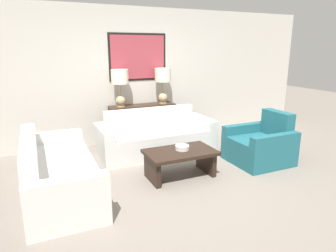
{
  "coord_description": "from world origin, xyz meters",
  "views": [
    {
      "loc": [
        -1.95,
        -3.4,
        1.88
      ],
      "look_at": [
        -0.02,
        0.88,
        0.65
      ],
      "focal_mm": 32.0,
      "sensor_mm": 36.0,
      "label": 1
    }
  ],
  "objects_px": {
    "console_table": "(143,124)",
    "couch_by_back_wall": "(156,138)",
    "table_lamp_left": "(120,82)",
    "couch_by_side": "(57,173)",
    "table_lamp_right": "(163,80)",
    "armchair_near_back_wall": "(261,146)",
    "coffee_table": "(180,158)",
    "decorative_bowl": "(182,148)"
  },
  "relations": [
    {
      "from": "table_lamp_left",
      "to": "table_lamp_right",
      "type": "height_order",
      "value": "same"
    },
    {
      "from": "console_table",
      "to": "table_lamp_left",
      "type": "relative_size",
      "value": 1.85
    },
    {
      "from": "decorative_bowl",
      "to": "table_lamp_right",
      "type": "bearing_deg",
      "value": 75.48
    },
    {
      "from": "table_lamp_right",
      "to": "couch_by_side",
      "type": "relative_size",
      "value": 0.34
    },
    {
      "from": "table_lamp_left",
      "to": "armchair_near_back_wall",
      "type": "height_order",
      "value": "table_lamp_left"
    },
    {
      "from": "console_table",
      "to": "couch_by_back_wall",
      "type": "distance_m",
      "value": 0.7
    },
    {
      "from": "table_lamp_left",
      "to": "couch_by_back_wall",
      "type": "distance_m",
      "value": 1.28
    },
    {
      "from": "coffee_table",
      "to": "decorative_bowl",
      "type": "distance_m",
      "value": 0.16
    },
    {
      "from": "table_lamp_left",
      "to": "decorative_bowl",
      "type": "height_order",
      "value": "table_lamp_left"
    },
    {
      "from": "decorative_bowl",
      "to": "armchair_near_back_wall",
      "type": "distance_m",
      "value": 1.47
    },
    {
      "from": "console_table",
      "to": "decorative_bowl",
      "type": "bearing_deg",
      "value": -90.76
    },
    {
      "from": "console_table",
      "to": "coffee_table",
      "type": "relative_size",
      "value": 1.28
    },
    {
      "from": "table_lamp_left",
      "to": "table_lamp_right",
      "type": "relative_size",
      "value": 1.0
    },
    {
      "from": "table_lamp_right",
      "to": "console_table",
      "type": "bearing_deg",
      "value": 180.0
    },
    {
      "from": "console_table",
      "to": "decorative_bowl",
      "type": "distance_m",
      "value": 1.8
    },
    {
      "from": "table_lamp_left",
      "to": "coffee_table",
      "type": "xyz_separation_m",
      "value": [
        0.37,
        -1.83,
        -0.97
      ]
    },
    {
      "from": "table_lamp_left",
      "to": "armchair_near_back_wall",
      "type": "relative_size",
      "value": 0.78
    },
    {
      "from": "console_table",
      "to": "armchair_near_back_wall",
      "type": "xyz_separation_m",
      "value": [
        1.44,
        -1.84,
        -0.1
      ]
    },
    {
      "from": "table_lamp_left",
      "to": "coffee_table",
      "type": "height_order",
      "value": "table_lamp_left"
    },
    {
      "from": "couch_by_back_wall",
      "to": "armchair_near_back_wall",
      "type": "xyz_separation_m",
      "value": [
        1.44,
        -1.15,
        0.01
      ]
    },
    {
      "from": "table_lamp_right",
      "to": "armchair_near_back_wall",
      "type": "distance_m",
      "value": 2.31
    },
    {
      "from": "table_lamp_right",
      "to": "armchair_near_back_wall",
      "type": "height_order",
      "value": "table_lamp_right"
    },
    {
      "from": "couch_by_back_wall",
      "to": "couch_by_side",
      "type": "xyz_separation_m",
      "value": [
        -1.78,
        -0.94,
        0.0
      ]
    },
    {
      "from": "table_lamp_left",
      "to": "table_lamp_right",
      "type": "bearing_deg",
      "value": 0.0
    },
    {
      "from": "couch_by_back_wall",
      "to": "table_lamp_right",
      "type": "bearing_deg",
      "value": 57.46
    },
    {
      "from": "decorative_bowl",
      "to": "coffee_table",
      "type": "bearing_deg",
      "value": -148.99
    },
    {
      "from": "console_table",
      "to": "table_lamp_left",
      "type": "height_order",
      "value": "table_lamp_left"
    },
    {
      "from": "coffee_table",
      "to": "decorative_bowl",
      "type": "height_order",
      "value": "decorative_bowl"
    },
    {
      "from": "couch_by_side",
      "to": "coffee_table",
      "type": "xyz_separation_m",
      "value": [
        1.71,
        -0.2,
        0.02
      ]
    },
    {
      "from": "table_lamp_left",
      "to": "couch_by_side",
      "type": "bearing_deg",
      "value": -129.39
    },
    {
      "from": "coffee_table",
      "to": "armchair_near_back_wall",
      "type": "height_order",
      "value": "armchair_near_back_wall"
    },
    {
      "from": "console_table",
      "to": "table_lamp_right",
      "type": "bearing_deg",
      "value": 0.0
    },
    {
      "from": "couch_by_side",
      "to": "decorative_bowl",
      "type": "distance_m",
      "value": 1.77
    },
    {
      "from": "console_table",
      "to": "coffee_table",
      "type": "height_order",
      "value": "console_table"
    },
    {
      "from": "couch_by_side",
      "to": "decorative_bowl",
      "type": "xyz_separation_m",
      "value": [
        1.76,
        -0.17,
        0.17
      ]
    },
    {
      "from": "decorative_bowl",
      "to": "armchair_near_back_wall",
      "type": "bearing_deg",
      "value": -1.57
    },
    {
      "from": "console_table",
      "to": "table_lamp_left",
      "type": "distance_m",
      "value": 0.98
    },
    {
      "from": "coffee_table",
      "to": "armchair_near_back_wall",
      "type": "xyz_separation_m",
      "value": [
        1.5,
        -0.01,
        -0.01
      ]
    },
    {
      "from": "table_lamp_left",
      "to": "couch_by_side",
      "type": "height_order",
      "value": "table_lamp_left"
    },
    {
      "from": "couch_by_back_wall",
      "to": "decorative_bowl",
      "type": "xyz_separation_m",
      "value": [
        -0.02,
        -1.11,
        0.17
      ]
    },
    {
      "from": "table_lamp_right",
      "to": "couch_by_side",
      "type": "distance_m",
      "value": 2.93
    },
    {
      "from": "console_table",
      "to": "armchair_near_back_wall",
      "type": "distance_m",
      "value": 2.34
    }
  ]
}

